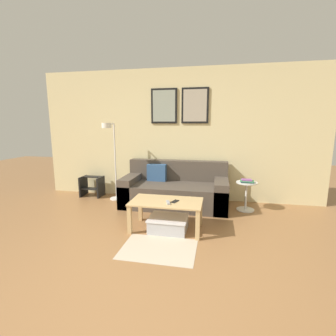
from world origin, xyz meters
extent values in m
plane|color=olive|center=(0.00, 0.00, 0.00)|extent=(16.00, 16.00, 0.00)
cube|color=beige|center=(0.00, 3.03, 1.27)|extent=(5.60, 0.06, 2.55)
cube|color=black|center=(-0.25, 2.99, 1.84)|extent=(0.51, 0.02, 0.66)
cube|color=#939E8E|center=(-0.25, 2.98, 1.84)|extent=(0.44, 0.01, 0.59)
cube|color=black|center=(0.35, 2.99, 1.84)|extent=(0.51, 0.02, 0.66)
cube|color=#ADA38E|center=(0.35, 2.98, 1.84)|extent=(0.44, 0.01, 0.59)
cube|color=#C1B299|center=(0.14, 0.90, 0.00)|extent=(0.91, 0.66, 0.01)
cube|color=#4C4238|center=(0.05, 2.51, 0.21)|extent=(1.91, 0.90, 0.42)
cube|color=#4C4238|center=(0.05, 2.86, 0.61)|extent=(1.91, 0.20, 0.38)
cube|color=#4C4238|center=(-0.78, 2.51, 0.27)|extent=(0.24, 0.90, 0.54)
cube|color=#4C4238|center=(0.89, 2.51, 0.27)|extent=(0.24, 0.90, 0.54)
cube|color=#335684|center=(-0.33, 2.69, 0.58)|extent=(0.36, 0.14, 0.32)
cube|color=tan|center=(0.11, 1.47, 0.41)|extent=(1.01, 0.56, 0.02)
cube|color=tan|center=(-0.35, 1.23, 0.20)|extent=(0.06, 0.06, 0.40)
cube|color=tan|center=(0.58, 1.23, 0.20)|extent=(0.06, 0.06, 0.40)
cube|color=tan|center=(-0.35, 1.71, 0.20)|extent=(0.06, 0.06, 0.40)
cube|color=tan|center=(0.58, 1.71, 0.20)|extent=(0.06, 0.06, 0.40)
cube|color=#B2B2B7|center=(0.15, 1.44, 0.09)|extent=(0.52, 0.42, 0.18)
cube|color=silver|center=(0.15, 1.44, 0.19)|extent=(0.54, 0.45, 0.02)
cylinder|color=white|center=(-1.17, 2.68, 0.01)|extent=(0.26, 0.26, 0.02)
cylinder|color=white|center=(-1.17, 2.68, 0.76)|extent=(0.03, 0.03, 1.48)
cylinder|color=white|center=(-1.17, 2.52, 1.50)|extent=(0.02, 0.32, 0.02)
cylinder|color=white|center=(-1.17, 2.36, 1.47)|extent=(0.17, 0.17, 0.09)
cylinder|color=silver|center=(1.32, 2.52, 0.01)|extent=(0.31, 0.31, 0.01)
cylinder|color=silver|center=(1.32, 2.52, 0.25)|extent=(0.04, 0.04, 0.47)
cylinder|color=silver|center=(1.32, 2.52, 0.50)|extent=(0.36, 0.36, 0.02)
cube|color=#335199|center=(1.32, 2.52, 0.52)|extent=(0.22, 0.12, 0.02)
cube|color=#387F4C|center=(1.32, 2.50, 0.53)|extent=(0.25, 0.18, 0.01)
cube|color=#8C4C93|center=(1.31, 2.51, 0.55)|extent=(0.17, 0.13, 0.02)
cube|color=#99999E|center=(0.16, 1.38, 0.43)|extent=(0.09, 0.15, 0.02)
cube|color=black|center=(0.24, 1.46, 0.43)|extent=(0.11, 0.15, 0.01)
cube|color=black|center=(-1.95, 2.77, 0.21)|extent=(0.03, 0.32, 0.41)
cube|color=black|center=(-1.55, 2.77, 0.21)|extent=(0.03, 0.32, 0.41)
cube|color=black|center=(-1.75, 2.71, 0.17)|extent=(0.37, 0.14, 0.02)
cube|color=black|center=(-1.75, 2.82, 0.40)|extent=(0.37, 0.14, 0.02)
camera|label=1|loc=(0.79, -1.76, 1.50)|focal=26.00mm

